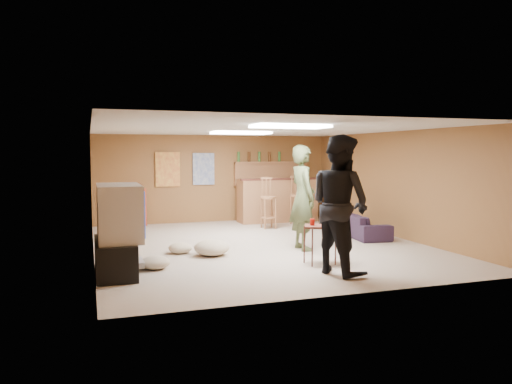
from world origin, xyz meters
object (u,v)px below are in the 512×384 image
object	(u,v)px
bar_counter	(277,200)
person_olive	(303,198)
tv_body	(119,212)
tray_table	(320,245)
person_black	(340,204)
sofa	(362,225)

from	to	relation	value
bar_counter	person_olive	size ratio (longest dim) A/B	1.06
tv_body	person_olive	bearing A→B (deg)	14.58
bar_counter	tray_table	distance (m)	4.91
bar_counter	tray_table	xyz separation A→B (m)	(-1.12, -4.77, -0.24)
tv_body	tray_table	distance (m)	3.11
tray_table	person_black	bearing A→B (deg)	-89.63
bar_counter	person_olive	distance (m)	3.73
person_olive	tray_table	world-z (taller)	person_olive
person_black	tray_table	size ratio (longest dim) A/B	3.29
bar_counter	sofa	distance (m)	2.84
person_black	bar_counter	bearing A→B (deg)	-28.92
sofa	tv_body	bearing A→B (deg)	116.12
tv_body	sofa	world-z (taller)	tv_body
bar_counter	person_black	xyz separation A→B (m)	(-1.11, -5.41, 0.46)
tray_table	sofa	bearing A→B (deg)	46.42
sofa	person_black	bearing A→B (deg)	150.65
tv_body	tray_table	world-z (taller)	tv_body
bar_counter	person_black	distance (m)	5.54
tv_body	bar_counter	distance (m)	6.09
tv_body	bar_counter	world-z (taller)	tv_body
tv_body	person_black	distance (m)	3.19
person_olive	sofa	distance (m)	2.12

